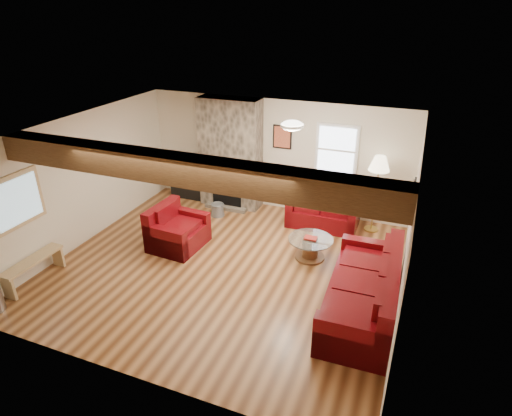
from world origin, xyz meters
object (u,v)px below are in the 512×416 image
at_px(armchair_red, 178,227).
at_px(coffee_table, 310,248).
at_px(tv_cabinet, 193,187).
at_px(floor_lamp, 379,168).
at_px(television, 192,169).
at_px(sofa_three, 363,287).
at_px(loveseat, 324,208).

height_order(armchair_red, coffee_table, armchair_red).
relative_size(tv_cabinet, floor_lamp, 0.62).
bearing_deg(television, armchair_red, -67.78).
distance_m(sofa_three, coffee_table, 1.69).
xyz_separation_m(television, floor_lamp, (4.33, -0.15, 0.67)).
xyz_separation_m(sofa_three, coffee_table, (-1.13, 1.24, -0.26)).
height_order(sofa_three, television, television).
xyz_separation_m(sofa_three, loveseat, (-1.21, 2.63, -0.07)).
height_order(armchair_red, floor_lamp, floor_lamp).
distance_m(tv_cabinet, television, 0.47).
bearing_deg(floor_lamp, armchair_red, -149.05).
bearing_deg(loveseat, armchair_red, -142.42).
relative_size(sofa_three, coffee_table, 2.86).
bearing_deg(coffee_table, television, 153.63).
relative_size(loveseat, television, 1.93).
height_order(sofa_three, tv_cabinet, sofa_three).
bearing_deg(television, floor_lamp, -1.96).
relative_size(sofa_three, loveseat, 1.62).
distance_m(armchair_red, television, 2.40).
distance_m(loveseat, floor_lamp, 1.43).
bearing_deg(sofa_three, floor_lamp, -177.40).
distance_m(sofa_three, television, 5.41).
bearing_deg(floor_lamp, coffee_table, -120.96).
distance_m(sofa_three, loveseat, 2.89).
relative_size(coffee_table, television, 1.10).
xyz_separation_m(armchair_red, tv_cabinet, (-0.90, 2.21, -0.16)).
relative_size(television, floor_lamp, 0.47).
bearing_deg(coffee_table, floor_lamp, 59.04).
xyz_separation_m(coffee_table, floor_lamp, (0.93, 1.54, 1.19)).
relative_size(sofa_three, floor_lamp, 1.46).
bearing_deg(sofa_three, tv_cabinet, -124.38).
xyz_separation_m(loveseat, tv_cabinet, (-3.32, 0.30, -0.14)).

